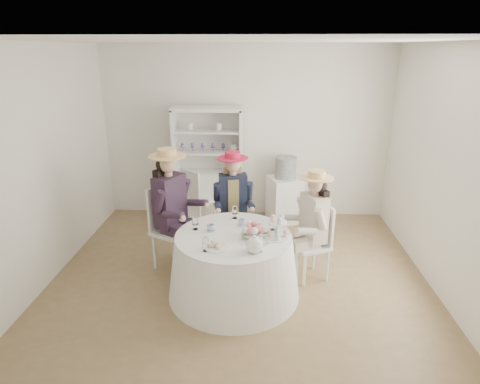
{
  "coord_description": "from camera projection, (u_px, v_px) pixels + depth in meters",
  "views": [
    {
      "loc": [
        0.21,
        -4.28,
        2.63
      ],
      "look_at": [
        0.0,
        0.1,
        1.05
      ],
      "focal_mm": 30.0,
      "sensor_mm": 36.0,
      "label": 1
    }
  ],
  "objects": [
    {
      "name": "ground",
      "position": [
        240.0,
        275.0,
        4.93
      ],
      "size": [
        4.5,
        4.5,
        0.0
      ],
      "primitive_type": "plane",
      "color": "brown",
      "rests_on": "ground"
    },
    {
      "name": "ceiling",
      "position": [
        240.0,
        41.0,
        4.01
      ],
      "size": [
        4.5,
        4.5,
        0.0
      ],
      "primitive_type": "plane",
      "rotation": [
        3.14,
        0.0,
        0.0
      ],
      "color": "white",
      "rests_on": "wall_back"
    },
    {
      "name": "wall_back",
      "position": [
        246.0,
        134.0,
        6.35
      ],
      "size": [
        4.5,
        0.0,
        4.5
      ],
      "primitive_type": "plane",
      "rotation": [
        1.57,
        0.0,
        0.0
      ],
      "color": "white",
      "rests_on": "ground"
    },
    {
      "name": "wall_front",
      "position": [
        224.0,
        258.0,
        2.59
      ],
      "size": [
        4.5,
        0.0,
        4.5
      ],
      "primitive_type": "plane",
      "rotation": [
        -1.57,
        0.0,
        0.0
      ],
      "color": "white",
      "rests_on": "ground"
    },
    {
      "name": "wall_left",
      "position": [
        43.0,
        167.0,
        4.57
      ],
      "size": [
        0.0,
        4.5,
        4.5
      ],
      "primitive_type": "plane",
      "rotation": [
        1.57,
        0.0,
        1.57
      ],
      "color": "white",
      "rests_on": "ground"
    },
    {
      "name": "wall_right",
      "position": [
        445.0,
        173.0,
        4.37
      ],
      "size": [
        0.0,
        4.5,
        4.5
      ],
      "primitive_type": "plane",
      "rotation": [
        1.57,
        0.0,
        -1.57
      ],
      "color": "white",
      "rests_on": "ground"
    },
    {
      "name": "tea_table",
      "position": [
        234.0,
        265.0,
        4.45
      ],
      "size": [
        1.47,
        1.47,
        0.73
      ],
      "rotation": [
        0.0,
        0.0,
        -0.39
      ],
      "color": "white",
      "rests_on": "ground"
    },
    {
      "name": "hutch",
      "position": [
        209.0,
        180.0,
        6.39
      ],
      "size": [
        1.15,
        0.63,
        1.8
      ],
      "rotation": [
        0.0,
        0.0,
        0.23
      ],
      "color": "silver",
      "rests_on": "ground"
    },
    {
      "name": "side_table",
      "position": [
        284.0,
        199.0,
        6.36
      ],
      "size": [
        0.59,
        0.59,
        0.73
      ],
      "primitive_type": "cube",
      "rotation": [
        0.0,
        0.0,
        0.33
      ],
      "color": "silver",
      "rests_on": "ground"
    },
    {
      "name": "hatbox",
      "position": [
        286.0,
        168.0,
        6.19
      ],
      "size": [
        0.36,
        0.36,
        0.33
      ],
      "primitive_type": "cylinder",
      "rotation": [
        0.0,
        0.0,
        0.09
      ],
      "color": "black",
      "rests_on": "side_table"
    },
    {
      "name": "guest_left",
      "position": [
        172.0,
        203.0,
        4.83
      ],
      "size": [
        0.65,
        0.59,
        1.53
      ],
      "rotation": [
        0.0,
        0.0,
        1.08
      ],
      "color": "silver",
      "rests_on": "ground"
    },
    {
      "name": "guest_mid",
      "position": [
        233.0,
        198.0,
        5.21
      ],
      "size": [
        0.52,
        0.54,
        1.4
      ],
      "rotation": [
        0.0,
        0.0,
        0.14
      ],
      "color": "silver",
      "rests_on": "ground"
    },
    {
      "name": "guest_right",
      "position": [
        312.0,
        220.0,
        4.63
      ],
      "size": [
        0.57,
        0.51,
        1.35
      ],
      "rotation": [
        0.0,
        0.0,
        -1.15
      ],
      "color": "silver",
      "rests_on": "ground"
    },
    {
      "name": "spare_chair",
      "position": [
        196.0,
        197.0,
        6.06
      ],
      "size": [
        0.55,
        0.55,
        0.95
      ],
      "rotation": [
        0.0,
        0.0,
        2.48
      ],
      "color": "silver",
      "rests_on": "ground"
    },
    {
      "name": "teacup_a",
      "position": [
        211.0,
        228.0,
        4.41
      ],
      "size": [
        0.11,
        0.11,
        0.07
      ],
      "primitive_type": "imported",
      "rotation": [
        0.0,
        0.0,
        -0.39
      ],
      "color": "white",
      "rests_on": "tea_table"
    },
    {
      "name": "teacup_b",
      "position": [
        241.0,
        223.0,
        4.54
      ],
      "size": [
        0.08,
        0.08,
        0.07
      ],
      "primitive_type": "imported",
      "rotation": [
        0.0,
        0.0,
        -0.05
      ],
      "color": "white",
      "rests_on": "tea_table"
    },
    {
      "name": "teacup_c",
      "position": [
        259.0,
        228.0,
        4.42
      ],
      "size": [
        0.1,
        0.1,
        0.06
      ],
      "primitive_type": "imported",
      "rotation": [
        0.0,
        0.0,
        0.23
      ],
      "color": "white",
      "rests_on": "tea_table"
    },
    {
      "name": "flower_bowl",
      "position": [
        251.0,
        235.0,
        4.25
      ],
      "size": [
        0.26,
        0.26,
        0.05
      ],
      "primitive_type": "imported",
      "rotation": [
        0.0,
        0.0,
        -0.25
      ],
      "color": "white",
      "rests_on": "tea_table"
    },
    {
      "name": "flower_arrangement",
      "position": [
        253.0,
        229.0,
        4.24
      ],
      "size": [
        0.2,
        0.2,
        0.07
      ],
      "rotation": [
        0.0,
        0.0,
        0.26
      ],
      "color": "pink",
      "rests_on": "tea_table"
    },
    {
      "name": "table_teapot",
      "position": [
        255.0,
        245.0,
        3.94
      ],
      "size": [
        0.24,
        0.17,
        0.18
      ],
      "rotation": [
        0.0,
        0.0,
        0.01
      ],
      "color": "white",
      "rests_on": "tea_table"
    },
    {
      "name": "sandwich_plate",
      "position": [
        216.0,
        246.0,
        4.05
      ],
      "size": [
        0.27,
        0.27,
        0.06
      ],
      "rotation": [
        0.0,
        0.0,
        -0.33
      ],
      "color": "white",
      "rests_on": "tea_table"
    },
    {
      "name": "cupcake_stand",
      "position": [
        278.0,
        230.0,
        4.24
      ],
      "size": [
        0.26,
        0.26,
        0.25
      ],
      "rotation": [
        0.0,
        0.0,
        -0.3
      ],
      "color": "white",
      "rests_on": "tea_table"
    },
    {
      "name": "stemware_set",
      "position": [
        234.0,
        229.0,
        4.3
      ],
      "size": [
        0.94,
        0.91,
        0.15
      ],
      "color": "white",
      "rests_on": "tea_table"
    }
  ]
}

